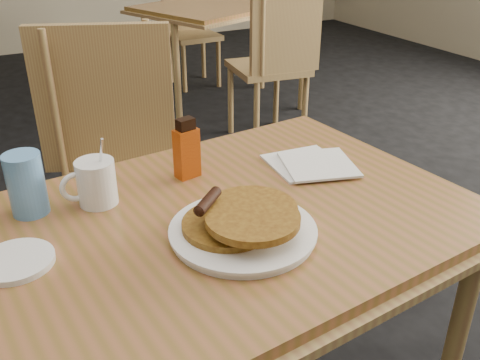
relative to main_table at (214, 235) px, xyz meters
name	(u,v)px	position (x,y,z in m)	size (l,w,h in m)	color
main_table	(214,235)	(0.00, 0.00, 0.00)	(1.23, 0.90, 0.75)	#925834
neighbor_table	(224,9)	(1.25, 2.52, 0.00)	(1.36, 1.14, 0.75)	#925834
chair_main_far	(118,154)	(-0.01, 0.73, -0.10)	(0.59, 0.60, 1.01)	#A3874C
chair_neighbor_far	(189,23)	(1.28, 3.23, -0.22)	(0.38, 0.38, 0.83)	#A3874C
chair_neighbor_near	(276,54)	(1.24, 1.80, -0.15)	(0.48, 0.48, 0.94)	#A3874C
pancake_plate	(243,225)	(0.02, -0.09, 0.07)	(0.30, 0.30, 0.09)	white
coffee_mug	(95,182)	(-0.20, 0.18, 0.10)	(0.12, 0.09, 0.16)	white
syrup_bottle	(187,150)	(0.03, 0.21, 0.11)	(0.06, 0.05, 0.15)	maroon
napkin_stack	(311,164)	(0.32, 0.11, 0.05)	(0.22, 0.23, 0.01)	white
blue_tumbler	(26,184)	(-0.34, 0.20, 0.11)	(0.08, 0.08, 0.14)	#5E9BDC
side_saucer	(16,261)	(-0.39, 0.02, 0.05)	(0.14, 0.14, 0.01)	white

